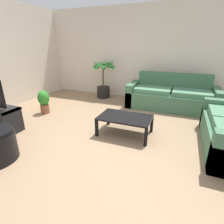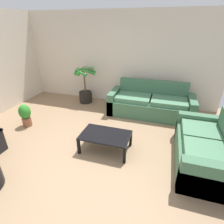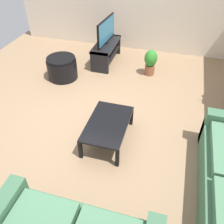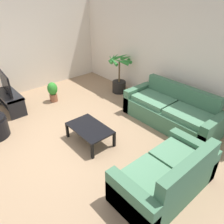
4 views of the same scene
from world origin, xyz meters
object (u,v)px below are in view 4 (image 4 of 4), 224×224
tv_stand (10,99)px  potted_palm (120,76)px  couch_main (171,112)px  couch_loveseat (166,177)px  tv (5,83)px  potted_plant_small (53,91)px  coffee_table (90,129)px

tv_stand → potted_palm: 3.13m
couch_main → couch_loveseat: (1.16, -1.72, -0.00)m
couch_main → tv: bearing=-139.9°
couch_loveseat → potted_palm: potted_palm is taller
couch_loveseat → tv: tv is taller
potted_plant_small → potted_palm: bearing=67.2°
tv_stand → tv: tv is taller
couch_loveseat → potted_plant_small: size_ratio=2.94×
couch_main → potted_palm: size_ratio=1.91×
tv_stand → coffee_table: (2.48, 0.79, 0.00)m
couch_loveseat → tv_stand: couch_loveseat is taller
tv_stand → potted_plant_small: potted_plant_small is taller
tv → coffee_table: 2.64m
tv → coffee_table: bearing=17.5°
couch_loveseat → tv_stand: bearing=-167.7°
coffee_table → potted_palm: 2.59m
couch_loveseat → potted_plant_small: bearing=177.8°
couch_loveseat → potted_plant_small: couch_loveseat is taller
couch_loveseat → coffee_table: 1.85m
couch_main → tv: 4.16m
couch_main → tv_stand: (-3.16, -2.67, 0.01)m
couch_loveseat → coffee_table: (-1.84, -0.15, 0.02)m
coffee_table → potted_plant_small: 2.22m
tv → tv_stand: bearing=-94.6°
couch_loveseat → coffee_table: couch_loveseat is taller
coffee_table → potted_plant_small: potted_plant_small is taller
couch_main → potted_plant_small: (-2.88, -1.57, 0.02)m
couch_main → tv_stand: couch_main is taller
couch_loveseat → tv_stand: 4.43m
couch_main → potted_palm: bearing=172.6°
couch_main → coffee_table: bearing=-109.9°
couch_loveseat → potted_plant_small: 4.04m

